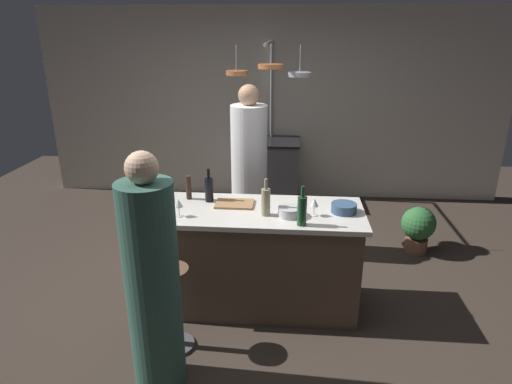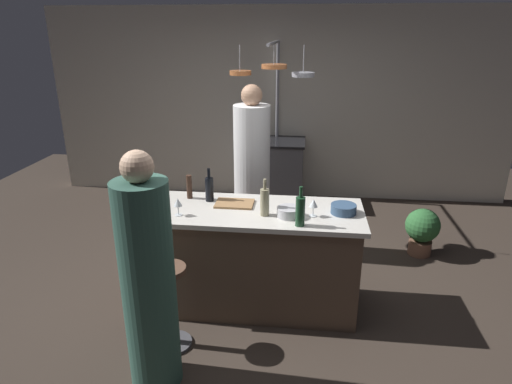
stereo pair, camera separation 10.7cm
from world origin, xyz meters
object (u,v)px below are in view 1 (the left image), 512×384
wine_bottle_white (266,201)px  wine_glass_by_chef (178,204)px  stove_range (270,172)px  guest_left (153,286)px  mixing_bowl_steel (290,212)px  pepper_mill (189,187)px  wine_bottle_green (302,210)px  mixing_bowl_blue (344,208)px  wine_glass_near_right_guest (314,203)px  potted_plant (418,227)px  cutting_board (235,204)px  wine_bottle_dark (209,189)px  chef (249,177)px  bar_stool_left (173,304)px

wine_bottle_white → wine_glass_by_chef: wine_bottle_white is taller
stove_range → guest_left: size_ratio=0.54×
stove_range → mixing_bowl_steel: bearing=-83.5°
mixing_bowl_steel → pepper_mill: bearing=160.9°
wine_glass_by_chef → wine_bottle_green: bearing=-5.0°
mixing_bowl_blue → wine_bottle_white: bearing=-170.2°
wine_bottle_green → wine_glass_by_chef: (-0.97, 0.08, -0.02)m
wine_bottle_white → wine_glass_near_right_guest: (0.38, 0.02, -0.01)m
potted_plant → wine_glass_by_chef: 2.70m
wine_glass_by_chef → wine_glass_near_right_guest: 1.07m
guest_left → mixing_bowl_blue: 1.63m
stove_range → guest_left: bearing=-99.4°
wine_bottle_green → wine_glass_near_right_guest: 0.21m
wine_bottle_white → wine_glass_near_right_guest: bearing=3.1°
stove_range → cutting_board: 2.41m
guest_left → mixing_bowl_blue: (1.29, 0.98, 0.17)m
cutting_board → guest_left: bearing=-109.9°
guest_left → potted_plant: bearing=42.9°
potted_plant → pepper_mill: (-2.27, -0.91, 0.71)m
potted_plant → wine_glass_by_chef: wine_glass_by_chef is taller
potted_plant → cutting_board: (-1.85, -1.01, 0.61)m
wine_glass_near_right_guest → mixing_bowl_blue: wine_glass_near_right_guest is taller
cutting_board → wine_glass_by_chef: (-0.41, -0.28, 0.10)m
wine_bottle_green → wine_bottle_dark: (-0.79, 0.43, -0.01)m
chef → wine_bottle_white: (0.25, -1.17, 0.19)m
bar_stool_left → wine_bottle_white: (0.65, 0.52, 0.64)m
wine_bottle_white → mixing_bowl_blue: (0.63, 0.11, -0.08)m
cutting_board → wine_bottle_dark: wine_bottle_dark is taller
chef → stove_range: bearing=83.9°
chef → wine_glass_by_chef: size_ratio=12.25×
guest_left → wine_glass_by_chef: bearing=91.4°
bar_stool_left → wine_bottle_dark: bearing=79.1°
wine_bottle_green → wine_glass_by_chef: bearing=175.0°
guest_left → wine_bottle_dark: size_ratio=5.65×
cutting_board → bar_stool_left: bearing=-117.8°
stove_range → wine_glass_near_right_guest: 2.64m
wine_bottle_white → wine_glass_by_chef: bearing=-173.2°
cutting_board → wine_bottle_white: 0.35m
bar_stool_left → potted_plant: bar_stool_left is taller
potted_plant → bar_stool_left: bearing=-142.2°
stove_range → wine_glass_by_chef: size_ratio=6.10×
wine_glass_near_right_guest → potted_plant: bearing=44.8°
cutting_board → wine_glass_by_chef: size_ratio=2.19×
stove_range → wine_glass_by_chef: bearing=-102.5°
bar_stool_left → mixing_bowl_steel: bearing=31.4°
chef → wine_bottle_dark: 0.96m
potted_plant → mixing_bowl_steel: mixing_bowl_steel is taller
stove_range → wine_bottle_dark: size_ratio=3.05×
bar_stool_left → mixing_bowl_blue: bearing=26.1°
potted_plant → cutting_board: cutting_board is taller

